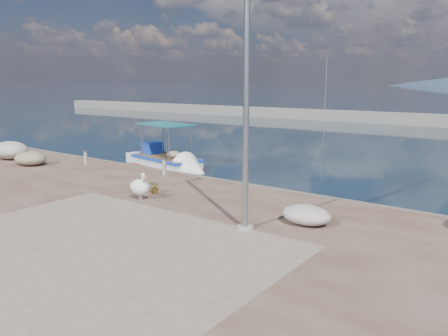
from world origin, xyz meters
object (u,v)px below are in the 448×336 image
boat_left (166,163)px  bollard_near (164,166)px  lamp_post (247,107)px  pelican (140,187)px

boat_left → bollard_near: 4.62m
boat_left → bollard_near: (3.13, -3.33, 0.69)m
bollard_near → boat_left: bearing=133.3°
lamp_post → boat_left: bearing=144.3°
pelican → bollard_near: bearing=138.5°
boat_left → bollard_near: size_ratio=7.91×
boat_left → pelican: (5.33, -6.74, 0.75)m
pelican → lamp_post: bearing=11.1°
boat_left → bollard_near: boat_left is taller
pelican → lamp_post: lamp_post is taller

